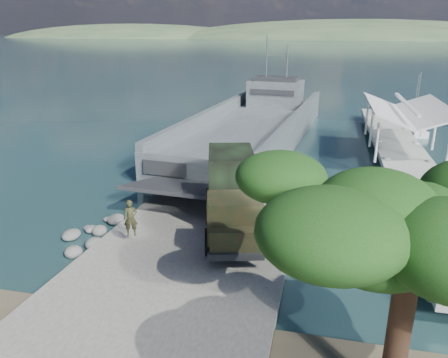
% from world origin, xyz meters
% --- Properties ---
extents(ground, '(1400.00, 1400.00, 0.00)m').
position_xyz_m(ground, '(0.00, 0.00, 0.00)').
color(ground, '#1C3B44').
rests_on(ground, ground).
extents(boat_ramp, '(10.00, 18.00, 0.50)m').
position_xyz_m(boat_ramp, '(0.00, -1.00, 0.25)').
color(boat_ramp, slate).
rests_on(boat_ramp, ground).
extents(shoreline_rocks, '(3.20, 5.60, 0.90)m').
position_xyz_m(shoreline_rocks, '(-6.20, 0.50, 0.00)').
color(shoreline_rocks, '#525250').
rests_on(shoreline_rocks, ground).
extents(distant_headlands, '(1000.00, 240.00, 48.00)m').
position_xyz_m(distant_headlands, '(50.00, 560.00, 0.00)').
color(distant_headlands, '#344F31').
rests_on(distant_headlands, ground).
extents(pier, '(6.40, 44.00, 6.10)m').
position_xyz_m(pier, '(13.00, 18.77, 1.60)').
color(pier, '#9FA096').
rests_on(pier, ground).
extents(landing_craft, '(12.71, 38.80, 11.34)m').
position_xyz_m(landing_craft, '(-0.95, 24.66, 0.93)').
color(landing_craft, '#434B4F').
rests_on(landing_craft, ground).
extents(military_truck, '(4.72, 9.11, 4.06)m').
position_xyz_m(military_truck, '(1.58, 2.22, 2.52)').
color(military_truck, black).
rests_on(military_truck, boat_ramp).
extents(soldier, '(0.84, 0.71, 1.96)m').
position_xyz_m(soldier, '(-3.16, -0.73, 1.48)').
color(soldier, '#21301A').
rests_on(soldier, boat_ramp).
extents(sailboat_near, '(2.77, 5.72, 6.70)m').
position_xyz_m(sailboat_near, '(16.03, 32.00, 0.36)').
color(sailboat_near, white).
rests_on(sailboat_near, ground).
extents(sailboat_far, '(3.60, 5.86, 6.88)m').
position_xyz_m(sailboat_far, '(16.24, 32.64, 0.37)').
color(sailboat_far, white).
rests_on(sailboat_far, ground).
extents(overhang_tree, '(8.53, 7.86, 7.75)m').
position_xyz_m(overhang_tree, '(8.18, -8.23, 6.21)').
color(overhang_tree, '#331C14').
rests_on(overhang_tree, ground).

